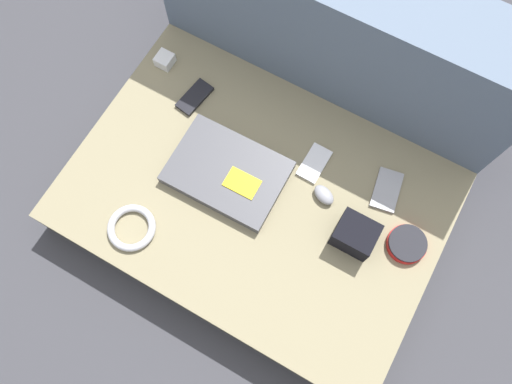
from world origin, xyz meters
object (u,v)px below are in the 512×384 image
object	(u,v)px
phone_black	(387,190)
charger_brick	(165,60)
speaker_puck	(407,244)
phone_silver	(314,163)
computer_mouse	(324,195)
laptop	(227,172)
camera_pouch	(355,235)
phone_small	(195,97)

from	to	relation	value
phone_black	charger_brick	xyz separation A→B (m)	(-0.73, 0.04, 0.01)
speaker_puck	phone_silver	world-z (taller)	speaker_puck
speaker_puck	phone_black	size ratio (longest dim) A/B	0.82
computer_mouse	speaker_puck	xyz separation A→B (m)	(0.25, -0.01, -0.00)
phone_silver	charger_brick	xyz separation A→B (m)	(-0.53, 0.07, 0.01)
laptop	phone_silver	world-z (taller)	laptop
phone_black	charger_brick	bearing A→B (deg)	166.46
phone_black	phone_silver	bearing A→B (deg)	177.20
laptop	speaker_puck	distance (m)	0.51
laptop	camera_pouch	xyz separation A→B (m)	(0.37, 0.01, 0.02)
phone_black	phone_small	bearing A→B (deg)	171.15
phone_silver	phone_small	xyz separation A→B (m)	(-0.39, 0.01, 0.00)
laptop	phone_black	bearing A→B (deg)	22.05
laptop	phone_silver	distance (m)	0.24
computer_mouse	speaker_puck	world-z (taller)	computer_mouse
laptop	computer_mouse	world-z (taller)	laptop
laptop	charger_brick	distance (m)	0.40
phone_silver	charger_brick	size ratio (longest dim) A/B	2.20
speaker_puck	phone_small	world-z (taller)	speaker_puck
speaker_puck	phone_small	xyz separation A→B (m)	(-0.70, 0.10, -0.01)
laptop	computer_mouse	bearing A→B (deg)	14.34
charger_brick	laptop	bearing A→B (deg)	-32.16
phone_silver	charger_brick	bearing A→B (deg)	173.69
computer_mouse	phone_small	world-z (taller)	computer_mouse
laptop	camera_pouch	size ratio (longest dim) A/B	3.00
laptop	charger_brick	world-z (taller)	laptop
phone_black	phone_small	xyz separation A→B (m)	(-0.60, -0.01, 0.00)
computer_mouse	phone_silver	distance (m)	0.10
speaker_puck	camera_pouch	xyz separation A→B (m)	(-0.13, -0.05, 0.03)
laptop	charger_brick	size ratio (longest dim) A/B	6.33
computer_mouse	speaker_puck	distance (m)	0.25
laptop	phone_black	size ratio (longest dim) A/B	2.45
phone_small	charger_brick	size ratio (longest dim) A/B	2.41
phone_small	speaker_puck	bearing A→B (deg)	0.63
computer_mouse	phone_silver	size ratio (longest dim) A/B	0.68
phone_silver	camera_pouch	bearing A→B (deg)	-35.61
phone_small	charger_brick	distance (m)	0.15
speaker_puck	camera_pouch	world-z (taller)	camera_pouch
phone_small	phone_black	bearing A→B (deg)	9.89
computer_mouse	camera_pouch	xyz separation A→B (m)	(0.12, -0.06, 0.03)
computer_mouse	charger_brick	size ratio (longest dim) A/B	1.51
phone_small	charger_brick	bearing A→B (deg)	165.89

